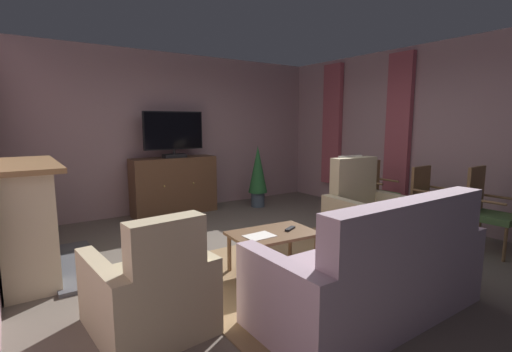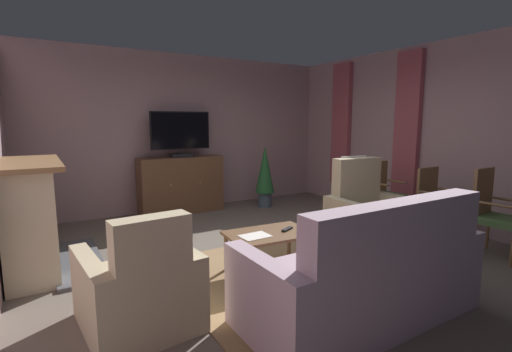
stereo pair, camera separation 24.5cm
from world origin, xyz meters
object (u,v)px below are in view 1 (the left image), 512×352
Objects in this scene: tv_remote at (290,229)px; side_chair_tucked_against_wall at (487,209)px; sofa_floral at (374,276)px; side_chair_nearest_door at (429,200)px; television at (174,133)px; tv_cabinet at (174,187)px; folded_newspaper at (260,236)px; potted_plant_small_fern_corner at (258,173)px; cat at (170,253)px; coffee_table at (273,237)px; side_chair_far_end at (377,190)px; armchair_in_far_corner at (366,218)px; armchair_near_window at (150,292)px; fireplace at (29,222)px.

side_chair_tucked_against_wall is (2.35, -0.96, 0.08)m from tv_remote.
side_chair_nearest_door is (2.41, 0.94, 0.18)m from sofa_floral.
sofa_floral is (0.04, -4.13, -1.07)m from television.
tv_cabinet is 4.19m from sofa_floral.
folded_newspaper is 0.29× the size of side_chair_tucked_against_wall.
side_chair_nearest_door is (0.00, 0.75, -0.01)m from side_chair_tucked_against_wall.
side_chair_nearest_door is at bearing -52.44° from television.
potted_plant_small_fern_corner is (1.40, 2.64, 0.19)m from tv_remote.
cat is (-0.90, -2.01, -1.32)m from television.
tv_remote is 2.54m from side_chair_tucked_against_wall.
coffee_table is 3.08m from potted_plant_small_fern_corner.
folded_newspaper is at bearing -58.75° from cat.
coffee_table is at bearing -92.19° from television.
potted_plant_small_fern_corner is at bearing 115.54° from side_chair_far_end.
sofa_floral is 1.74× the size of potted_plant_small_fern_corner.
television is at bearing 121.90° from side_chair_tucked_against_wall.
sofa_floral is (-0.06, -1.15, -0.11)m from tv_remote.
armchair_near_window is at bearing -173.38° from armchair_in_far_corner.
sofa_floral is 2.08× the size of armchair_near_window.
coffee_table is at bearing -50.37° from cat.
fireplace is at bearing 111.81° from armchair_near_window.
armchair_in_far_corner is at bearing 40.71° from sofa_floral.
fireplace is 1.88m from armchair_near_window.
armchair_in_far_corner is at bearing -64.83° from tv_cabinet.
potted_plant_small_fern_corner is (1.47, 3.79, 0.30)m from sofa_floral.
armchair_in_far_corner reaches higher than tv_remote.
side_chair_nearest_door is at bearing -19.02° from fireplace.
armchair_near_window is (-1.55, -3.35, -0.17)m from tv_cabinet.
armchair_in_far_corner is 1.23m from side_chair_far_end.
folded_newspaper is 0.58× the size of cat.
fireplace is 3.44m from sofa_floral.
folded_newspaper reaches higher than coffee_table.
armchair_near_window is 4.01m from side_chair_nearest_door.
armchair_in_far_corner reaches higher than sofa_floral.
coffee_table is 3.13× the size of folded_newspaper.
side_chair_far_end reaches higher than coffee_table.
side_chair_tucked_against_wall reaches higher than side_chair_nearest_door.
fireplace is 2.99× the size of cat.
armchair_near_window is at bearing 152.30° from sofa_floral.
tv_remote is at bearing -0.86° from folded_newspaper.
sofa_floral is 4.07m from potted_plant_small_fern_corner.
side_chair_far_end reaches higher than side_chair_nearest_door.
armchair_in_far_corner is (1.41, -2.95, -1.05)m from television.
tv_remote is (0.21, -0.03, 0.06)m from coffee_table.
television is at bearing 136.59° from side_chair_far_end.
coffee_table is 0.23m from tv_remote.
tv_cabinet is at bearing 87.85° from coffee_table.
side_chair_tucked_against_wall is 0.90× the size of potted_plant_small_fern_corner.
sofa_floral is (2.28, -2.56, -0.23)m from fireplace.
sofa_floral is at bearing -158.62° from side_chair_nearest_door.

